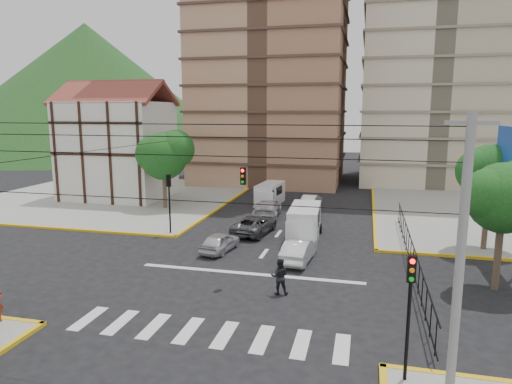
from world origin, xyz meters
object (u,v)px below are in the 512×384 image
(van_right_lane, at_px, (304,224))
(car_silver_front_left, at_px, (220,242))
(car_white_front_right, at_px, (299,250))
(traffic_light_nw, at_px, (169,194))
(van_left_lane, at_px, (269,195))
(pedestrian_crosswalk, at_px, (279,276))
(traffic_light_se, at_px, (410,297))

(van_right_lane, height_order, car_silver_front_left, van_right_lane)
(car_white_front_right, bearing_deg, car_silver_front_left, -2.98)
(traffic_light_nw, relative_size, van_left_lane, 0.92)
(van_right_lane, bearing_deg, car_silver_front_left, -143.07)
(van_right_lane, distance_m, van_left_lane, 12.40)
(van_right_lane, relative_size, pedestrian_crosswalk, 2.85)
(traffic_light_nw, bearing_deg, traffic_light_se, -45.00)
(van_left_lane, distance_m, car_silver_front_left, 15.52)
(traffic_light_nw, height_order, van_right_lane, traffic_light_nw)
(traffic_light_nw, relative_size, car_silver_front_left, 1.17)
(traffic_light_nw, bearing_deg, pedestrian_crosswalk, -42.16)
(van_left_lane, height_order, pedestrian_crosswalk, van_left_lane)
(traffic_light_nw, bearing_deg, car_white_front_right, -20.15)
(van_left_lane, bearing_deg, van_right_lane, -60.94)
(traffic_light_se, bearing_deg, traffic_light_nw, 135.00)
(van_right_lane, xyz_separation_m, van_left_lane, (-4.95, 11.37, -0.12))
(traffic_light_se, height_order, traffic_light_nw, same)
(car_white_front_right, bearing_deg, van_right_lane, -80.98)
(traffic_light_se, distance_m, van_left_lane, 30.15)
(traffic_light_se, bearing_deg, van_right_lane, 108.90)
(traffic_light_nw, xyz_separation_m, van_right_lane, (9.87, 1.15, -1.97))
(traffic_light_se, distance_m, car_silver_front_left, 16.73)
(car_silver_front_left, bearing_deg, van_left_lane, -81.80)
(traffic_light_se, bearing_deg, car_white_front_right, 114.44)
(van_right_lane, distance_m, car_white_front_right, 4.93)
(car_silver_front_left, bearing_deg, van_right_lane, -131.92)
(car_white_front_right, bearing_deg, traffic_light_nw, -15.21)
(van_right_lane, relative_size, car_white_front_right, 1.24)
(traffic_light_nw, distance_m, van_right_lane, 10.13)
(traffic_light_nw, relative_size, van_right_lane, 0.83)
(van_left_lane, bearing_deg, car_silver_front_left, -84.66)
(car_white_front_right, bearing_deg, pedestrian_crosswalk, 92.73)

